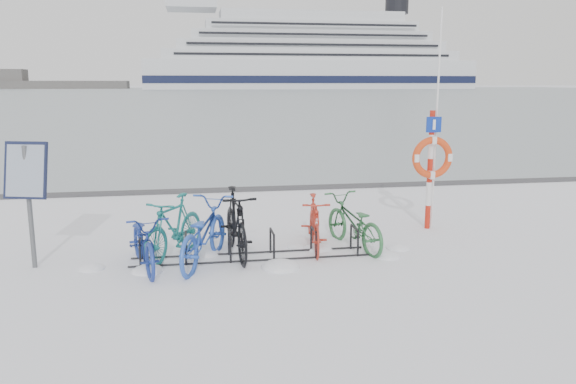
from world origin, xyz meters
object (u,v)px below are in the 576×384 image
object	(u,v)px
bike_rack	(251,247)
lifebuoy_station	(432,158)
info_board	(26,178)
cruise_ferry	(309,59)

from	to	relation	value
bike_rack	lifebuoy_station	size ratio (longest dim) A/B	0.93
info_board	cruise_ferry	distance (m)	237.38
info_board	lifebuoy_station	distance (m)	7.31
lifebuoy_station	cruise_ferry	bearing A→B (deg)	79.07
lifebuoy_station	cruise_ferry	world-z (taller)	cruise_ferry
bike_rack	lifebuoy_station	world-z (taller)	lifebuoy_station
info_board	lifebuoy_station	size ratio (longest dim) A/B	0.47
lifebuoy_station	cruise_ferry	xyz separation A→B (m)	(44.45, 230.19, 10.96)
bike_rack	cruise_ferry	world-z (taller)	cruise_ferry
cruise_ferry	bike_rack	bearing A→B (deg)	-101.76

